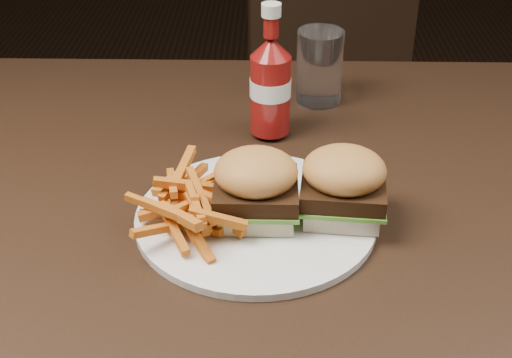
{
  "coord_description": "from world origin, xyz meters",
  "views": [
    {
      "loc": [
        0.04,
        -0.71,
        1.22
      ],
      "look_at": [
        0.02,
        -0.05,
        0.8
      ],
      "focal_mm": 50.0,
      "sensor_mm": 36.0,
      "label": 1
    }
  ],
  "objects_px": {
    "ketchup_bottle": "(270,94)",
    "dining_table": "(240,205)",
    "plate": "(256,218)",
    "chair_far": "(307,106)",
    "tumbler": "(319,66)"
  },
  "relations": [
    {
      "from": "plate",
      "to": "ketchup_bottle",
      "type": "relative_size",
      "value": 2.52
    },
    {
      "from": "dining_table",
      "to": "tumbler",
      "type": "xyz_separation_m",
      "value": [
        0.11,
        0.25,
        0.08
      ]
    },
    {
      "from": "chair_far",
      "to": "plate",
      "type": "relative_size",
      "value": 1.39
    },
    {
      "from": "dining_table",
      "to": "chair_far",
      "type": "relative_size",
      "value": 3.2
    },
    {
      "from": "dining_table",
      "to": "chair_far",
      "type": "height_order",
      "value": "dining_table"
    },
    {
      "from": "plate",
      "to": "ketchup_bottle",
      "type": "distance_m",
      "value": 0.21
    },
    {
      "from": "plate",
      "to": "chair_far",
      "type": "bearing_deg",
      "value": 83.45
    },
    {
      "from": "plate",
      "to": "ketchup_bottle",
      "type": "height_order",
      "value": "ketchup_bottle"
    },
    {
      "from": "dining_table",
      "to": "plate",
      "type": "relative_size",
      "value": 4.44
    },
    {
      "from": "ketchup_bottle",
      "to": "dining_table",
      "type": "bearing_deg",
      "value": -104.08
    },
    {
      "from": "chair_far",
      "to": "plate",
      "type": "distance_m",
      "value": 1.0
    },
    {
      "from": "ketchup_bottle",
      "to": "tumbler",
      "type": "distance_m",
      "value": 0.13
    },
    {
      "from": "chair_far",
      "to": "tumbler",
      "type": "distance_m",
      "value": 0.73
    },
    {
      "from": "chair_far",
      "to": "tumbler",
      "type": "bearing_deg",
      "value": 75.36
    },
    {
      "from": "plate",
      "to": "tumbler",
      "type": "distance_m",
      "value": 0.33
    }
  ]
}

